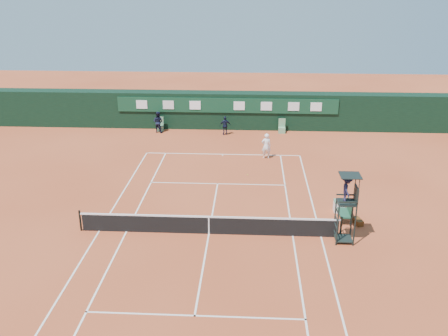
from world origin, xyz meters
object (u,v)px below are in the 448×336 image
Objects in this scene: tennis_net at (209,225)px; player_bench at (347,211)px; player at (266,146)px; umpire_chair at (347,194)px; cooler at (339,206)px.

tennis_net is 7.21m from player_bench.
player is (3.07, 11.24, 0.39)m from tennis_net.
umpire_chair is 2.85× the size of player_bench.
cooler is 0.36× the size of player.
player is (-3.72, 8.35, 0.57)m from cooler.
tennis_net is 10.75× the size of player_bench.
tennis_net reaches higher than cooler.
cooler is at bearing 23.04° from tennis_net.
umpire_chair is at bearing -95.60° from cooler.
player reaches higher than tennis_net.
umpire_chair is 3.92m from cooler.
cooler is (6.79, 2.89, -0.18)m from tennis_net.
player is (-3.40, 11.62, -1.56)m from umpire_chair.
umpire_chair is 2.90m from player_bench.
tennis_net is at bearing -156.96° from cooler.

